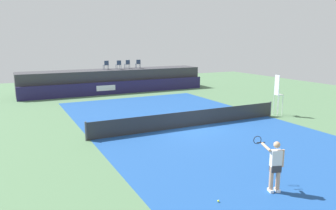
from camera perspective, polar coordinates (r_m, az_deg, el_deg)
ground_plane at (r=21.94m, az=0.09°, el=-1.98°), size 48.00×48.00×0.00m
court_inner at (r=19.38m, az=4.07°, el=-3.79°), size 12.00×22.00×0.00m
sponsor_wall at (r=31.41m, az=-8.53°, el=3.04°), size 18.00×0.22×1.20m
spectator_platform at (r=33.05m, az=-9.52°, el=4.29°), size 18.00×2.80×2.20m
spectator_chair_far_left at (r=32.60m, az=-10.82°, el=6.97°), size 0.47×0.47×0.89m
spectator_chair_left at (r=32.80m, az=-8.67°, el=7.06°), size 0.45×0.45×0.89m
spectator_chair_center at (r=33.45m, az=-7.15°, el=7.18°), size 0.46×0.46×0.89m
spectator_chair_right at (r=33.81m, az=-5.28°, el=7.27°), size 0.48×0.48×0.89m
umpire_chair at (r=23.19m, az=18.69°, el=2.14°), size 0.48×0.48×2.76m
tennis_net at (r=19.27m, az=4.09°, el=-2.43°), size 12.40×0.02×0.95m
net_post_near at (r=17.06m, az=-14.22°, el=-4.49°), size 0.10×0.10×1.00m
net_post_far at (r=22.98m, az=17.53°, el=-0.63°), size 0.10×0.10×1.00m
tennis_player at (r=11.59m, az=18.27°, el=-9.90°), size 0.55×1.24×1.77m
tennis_ball at (r=10.84m, az=8.83°, el=-16.31°), size 0.07×0.07×0.07m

